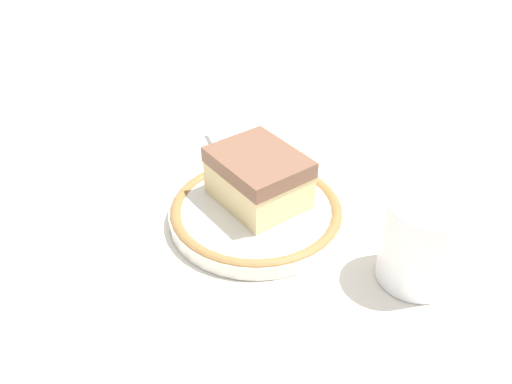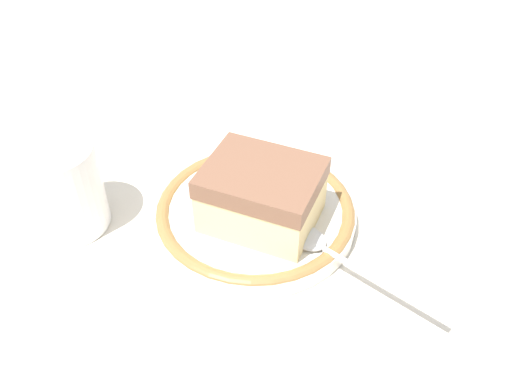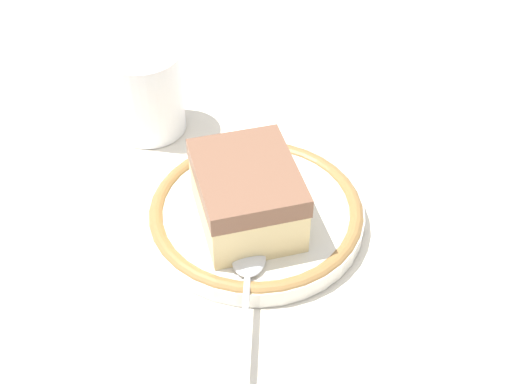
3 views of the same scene
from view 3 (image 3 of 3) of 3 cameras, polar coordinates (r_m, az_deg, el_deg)
The scene contains 6 objects.
ground_plane at distance 0.57m, azimuth -2.90°, elevation -2.35°, with size 2.40×2.40×0.00m, color #B7B2A8.
placemat at distance 0.56m, azimuth -2.90°, elevation -2.29°, with size 0.50×0.36×0.00m, color beige.
plate at distance 0.55m, azimuth 0.00°, elevation -1.94°, with size 0.18×0.18×0.02m.
cake_slice at distance 0.52m, azimuth -0.81°, elevation -0.24°, with size 0.12×0.11×0.06m.
spoon at distance 0.49m, azimuth -0.76°, elevation -7.67°, with size 0.15×0.03×0.01m.
cup at distance 0.65m, azimuth -9.55°, elevation 8.24°, with size 0.07×0.07×0.08m.
Camera 3 is at (0.38, 0.09, 0.40)m, focal length 45.67 mm.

